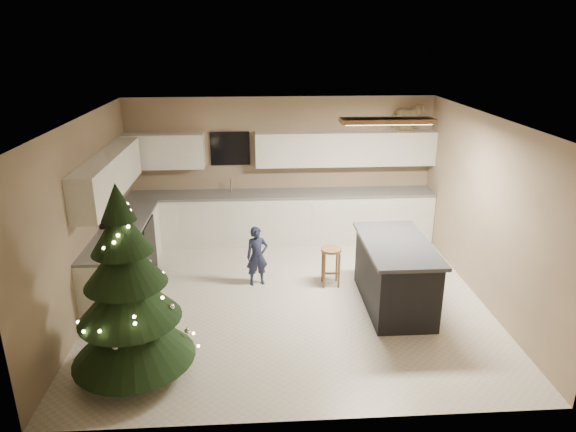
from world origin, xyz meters
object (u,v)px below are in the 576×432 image
(island, at_px, (395,274))
(christmas_tree, at_px, (129,300))
(bar_stool, at_px, (331,258))
(rocking_horse, at_px, (407,116))
(toddler, at_px, (257,256))

(island, xyz_separation_m, christmas_tree, (-3.30, -1.34, 0.44))
(island, height_order, bar_stool, island)
(island, distance_m, christmas_tree, 3.59)
(christmas_tree, distance_m, rocking_horse, 5.82)
(bar_stool, height_order, toddler, toddler)
(christmas_tree, xyz_separation_m, toddler, (1.39, 2.11, -0.46))
(island, bearing_deg, rocking_horse, 73.28)
(island, relative_size, bar_stool, 2.85)
(bar_stool, relative_size, rocking_horse, 0.97)
(island, height_order, christmas_tree, christmas_tree)
(island, bearing_deg, christmas_tree, -157.94)
(bar_stool, height_order, rocking_horse, rocking_horse)
(toddler, relative_size, rocking_horse, 1.50)
(bar_stool, xyz_separation_m, rocking_horse, (1.58, 1.92, 1.81))
(bar_stool, xyz_separation_m, christmas_tree, (-2.50, -2.01, 0.47))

